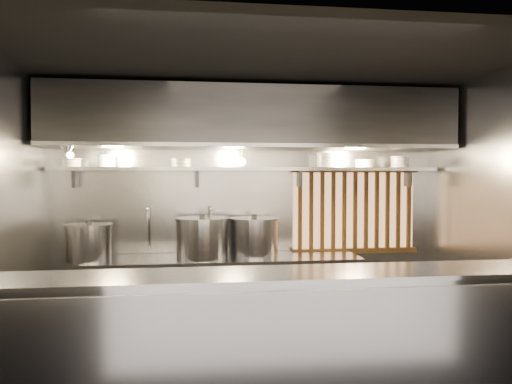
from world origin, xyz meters
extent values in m
plane|color=black|center=(0.00, 0.00, 0.00)|extent=(4.50, 4.50, 0.00)
plane|color=black|center=(0.00, 0.00, 2.80)|extent=(4.50, 4.50, 0.00)
plane|color=gray|center=(0.00, 1.50, 1.40)|extent=(4.50, 0.00, 4.50)
plane|color=gray|center=(-2.25, 0.00, 1.40)|extent=(0.00, 3.00, 3.00)
plane|color=gray|center=(2.25, 0.00, 1.40)|extent=(0.00, 3.00, 3.00)
cube|color=#9F9FA4|center=(0.00, -0.95, 0.55)|extent=(4.50, 0.50, 1.10)
cube|color=#939399|center=(0.00, -1.21, 0.55)|extent=(4.50, 0.02, 1.01)
cube|color=#9F9FA4|center=(0.00, -0.95, 1.11)|extent=(4.50, 0.56, 0.03)
cube|color=#9F9FA4|center=(-0.30, 1.13, 0.45)|extent=(3.00, 0.70, 0.90)
cube|color=#9F9FA4|center=(0.00, 1.32, 1.88)|extent=(4.40, 0.34, 0.04)
cube|color=#2D2D30|center=(0.00, 1.10, 2.42)|extent=(4.40, 0.80, 0.65)
cube|color=#9F9FA4|center=(0.00, 0.70, 2.12)|extent=(4.40, 0.03, 0.04)
cube|color=#F4AF6D|center=(1.30, 1.48, 1.38)|extent=(1.50, 0.02, 0.92)
cube|color=brown|center=(1.30, 1.43, 1.87)|extent=(1.56, 0.06, 0.06)
cube|color=brown|center=(1.30, 1.43, 0.89)|extent=(1.56, 0.06, 0.06)
cube|color=brown|center=(0.62, 1.43, 1.38)|extent=(0.04, 0.04, 0.92)
cube|color=brown|center=(0.75, 1.43, 1.38)|extent=(0.04, 0.04, 0.92)
cube|color=brown|center=(0.89, 1.43, 1.38)|extent=(0.04, 0.04, 0.92)
cube|color=brown|center=(1.03, 1.43, 1.38)|extent=(0.04, 0.04, 0.92)
cube|color=brown|center=(1.16, 1.43, 1.38)|extent=(0.04, 0.04, 0.92)
cube|color=brown|center=(1.30, 1.43, 1.38)|extent=(0.04, 0.04, 0.92)
cube|color=brown|center=(1.44, 1.43, 1.38)|extent=(0.04, 0.04, 0.92)
cube|color=brown|center=(1.57, 1.43, 1.38)|extent=(0.04, 0.04, 0.92)
cube|color=brown|center=(1.71, 1.43, 1.38)|extent=(0.04, 0.04, 0.92)
cube|color=brown|center=(1.85, 1.43, 1.38)|extent=(0.04, 0.04, 0.92)
cube|color=brown|center=(1.98, 1.43, 1.38)|extent=(0.05, 0.04, 0.92)
cylinder|color=silver|center=(-1.15, 1.45, 1.19)|extent=(0.03, 0.03, 0.48)
sphere|color=silver|center=(-1.15, 1.45, 1.43)|extent=(0.04, 0.04, 0.04)
cylinder|color=silver|center=(-1.15, 1.32, 1.43)|extent=(0.03, 0.26, 0.03)
sphere|color=silver|center=(-1.15, 1.19, 1.43)|extent=(0.04, 0.04, 0.04)
cylinder|color=silver|center=(-1.15, 1.19, 1.36)|extent=(0.03, 0.03, 0.14)
cylinder|color=silver|center=(-0.45, 1.45, 1.19)|extent=(0.03, 0.03, 0.48)
sphere|color=silver|center=(-0.45, 1.45, 1.43)|extent=(0.04, 0.04, 0.04)
cylinder|color=silver|center=(-0.45, 1.32, 1.43)|extent=(0.03, 0.26, 0.03)
sphere|color=silver|center=(-0.45, 1.19, 1.43)|extent=(0.04, 0.04, 0.04)
cylinder|color=silver|center=(-0.45, 1.19, 1.36)|extent=(0.03, 0.03, 0.14)
cone|color=#9F9FA4|center=(-1.90, 0.85, 2.07)|extent=(0.25, 0.27, 0.20)
sphere|color=#FFE0B2|center=(-1.87, 0.83, 2.01)|extent=(0.07, 0.07, 0.07)
cylinder|color=#2D2D30|center=(-1.90, 0.95, 2.15)|extent=(0.02, 0.22, 0.02)
cylinder|color=#2D2D30|center=(-0.10, 1.20, 2.04)|extent=(0.01, 0.01, 0.12)
sphere|color=#FFE0B2|center=(-0.10, 1.20, 1.96)|extent=(0.09, 0.09, 0.09)
cylinder|color=#9F9FA4|center=(-1.75, 1.08, 1.08)|extent=(0.47, 0.47, 0.36)
cylinder|color=#9F9FA4|center=(-1.75, 1.08, 1.28)|extent=(0.50, 0.50, 0.03)
cylinder|color=#2D2D30|center=(-1.75, 1.08, 1.31)|extent=(0.06, 0.06, 0.04)
cylinder|color=#9F9FA4|center=(-0.55, 1.08, 1.11)|extent=(0.71, 0.71, 0.42)
cylinder|color=#9F9FA4|center=(-0.55, 1.08, 1.33)|extent=(0.75, 0.75, 0.03)
cylinder|color=#2D2D30|center=(-0.55, 1.08, 1.37)|extent=(0.06, 0.06, 0.04)
cylinder|color=#9F9FA4|center=(0.03, 1.16, 1.10)|extent=(0.65, 0.65, 0.40)
cylinder|color=#9F9FA4|center=(0.03, 1.16, 1.32)|extent=(0.68, 0.68, 0.03)
cylinder|color=#2D2D30|center=(0.03, 1.16, 1.35)|extent=(0.06, 0.06, 0.04)
cylinder|color=white|center=(-1.97, 1.32, 1.92)|extent=(0.20, 0.20, 0.03)
cylinder|color=white|center=(-1.97, 1.32, 1.96)|extent=(0.20, 0.20, 0.03)
cylinder|color=white|center=(-1.97, 1.32, 1.99)|extent=(0.22, 0.22, 0.01)
cylinder|color=white|center=(-1.59, 1.32, 1.92)|extent=(0.18, 0.18, 0.03)
cylinder|color=white|center=(-1.59, 1.32, 1.96)|extent=(0.18, 0.18, 0.03)
cylinder|color=white|center=(-1.59, 1.32, 2.00)|extent=(0.18, 0.18, 0.03)
cylinder|color=white|center=(-1.59, 1.32, 2.02)|extent=(0.20, 0.20, 0.01)
cylinder|color=white|center=(-0.78, 1.32, 1.92)|extent=(0.21, 0.21, 0.03)
cylinder|color=white|center=(-0.78, 1.32, 1.96)|extent=(0.21, 0.21, 0.03)
cylinder|color=white|center=(-0.78, 1.32, 1.99)|extent=(0.22, 0.22, 0.01)
cylinder|color=white|center=(0.90, 1.32, 1.92)|extent=(0.21, 0.21, 0.03)
cylinder|color=white|center=(0.90, 1.32, 1.96)|extent=(0.21, 0.21, 0.03)
cylinder|color=white|center=(0.90, 1.32, 2.00)|extent=(0.21, 0.21, 0.03)
cylinder|color=white|center=(0.90, 1.32, 2.03)|extent=(0.21, 0.21, 0.03)
cylinder|color=white|center=(0.90, 1.32, 2.06)|extent=(0.23, 0.23, 0.01)
cylinder|color=white|center=(1.38, 1.32, 1.92)|extent=(0.22, 0.22, 0.03)
cylinder|color=white|center=(1.38, 1.32, 1.96)|extent=(0.22, 0.22, 0.03)
cylinder|color=white|center=(1.38, 1.32, 1.99)|extent=(0.24, 0.24, 0.01)
cylinder|color=white|center=(1.81, 1.32, 1.92)|extent=(0.21, 0.21, 0.03)
cylinder|color=white|center=(1.81, 1.32, 1.96)|extent=(0.21, 0.21, 0.03)
cylinder|color=white|center=(1.81, 1.32, 2.00)|extent=(0.21, 0.21, 0.03)
cylinder|color=white|center=(1.81, 1.32, 2.02)|extent=(0.22, 0.22, 0.01)
camera|label=1|loc=(-0.68, -4.37, 1.82)|focal=35.00mm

